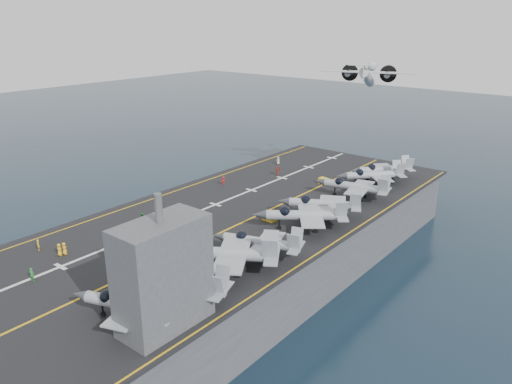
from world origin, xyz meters
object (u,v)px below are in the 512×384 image
Objects in this scene: island_superstructure at (162,262)px; transport_plane at (367,78)px; tow_cart_a at (161,269)px; fighter_jet_0 at (130,304)px.

transport_plane is at bearing 103.70° from island_superstructure.
transport_plane is at bearing 98.33° from tow_cart_a.
tow_cart_a is (-5.97, 9.32, -1.73)m from fighter_jet_0.
tow_cart_a is (-9.27, 7.24, -6.97)m from island_superstructure.
tow_cart_a is 79.77m from transport_plane.
island_superstructure is 6.54m from fighter_jet_0.
island_superstructure is 13.67m from tow_cart_a.
fighter_jet_0 is 89.46m from transport_plane.
transport_plane is (-17.26, 86.47, 15.12)m from fighter_jet_0.
transport_plane reaches higher than fighter_jet_0.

